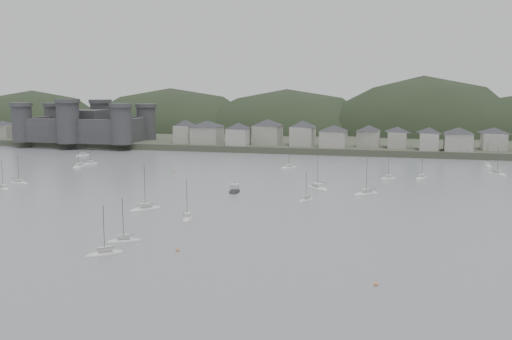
# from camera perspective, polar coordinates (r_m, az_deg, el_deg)

# --- Properties ---
(ground) EXTENTS (900.00, 900.00, 0.00)m
(ground) POSITION_cam_1_polar(r_m,az_deg,el_deg) (110.23, -10.15, -8.37)
(ground) COLOR slate
(ground) RESTS_ON ground
(far_shore_land) EXTENTS (900.00, 250.00, 3.00)m
(far_shore_land) POSITION_cam_1_polar(r_m,az_deg,el_deg) (394.37, 8.24, 3.66)
(far_shore_land) COLOR #383D2D
(far_shore_land) RESTS_ON ground
(forested_ridge) EXTENTS (851.55, 103.94, 102.57)m
(forested_ridge) POSITION_cam_1_polar(r_m,az_deg,el_deg) (369.70, 8.48, 1.38)
(forested_ridge) COLOR black
(forested_ridge) RESTS_ON ground
(castle) EXTENTS (66.00, 43.00, 20.00)m
(castle) POSITION_cam_1_polar(r_m,az_deg,el_deg) (321.85, -16.12, 4.15)
(castle) COLOR #38383B
(castle) RESTS_ON far_shore_land
(waterfront_town) EXTENTS (451.48, 28.46, 12.92)m
(waterfront_town) POSITION_cam_1_polar(r_m,az_deg,el_deg) (279.94, 15.92, 3.16)
(waterfront_town) COLOR gray
(waterfront_town) RESTS_ON far_shore_land
(moored_fleet) EXTENTS (263.97, 177.55, 13.77)m
(moored_fleet) POSITION_cam_1_polar(r_m,az_deg,el_deg) (174.72, -2.87, -2.11)
(moored_fleet) COLOR silver
(moored_fleet) RESTS_ON ground
(motor_launch_far) EXTENTS (4.40, 8.92, 4.03)m
(motor_launch_far) POSITION_cam_1_polar(r_m,az_deg,el_deg) (175.59, -2.08, -2.02)
(motor_launch_far) COLOR black
(motor_launch_far) RESTS_ON ground
(mooring_buoys) EXTENTS (166.20, 134.11, 0.70)m
(mooring_buoys) POSITION_cam_1_polar(r_m,az_deg,el_deg) (158.65, -3.06, -3.16)
(mooring_buoys) COLOR #CF7445
(mooring_buoys) RESTS_ON ground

